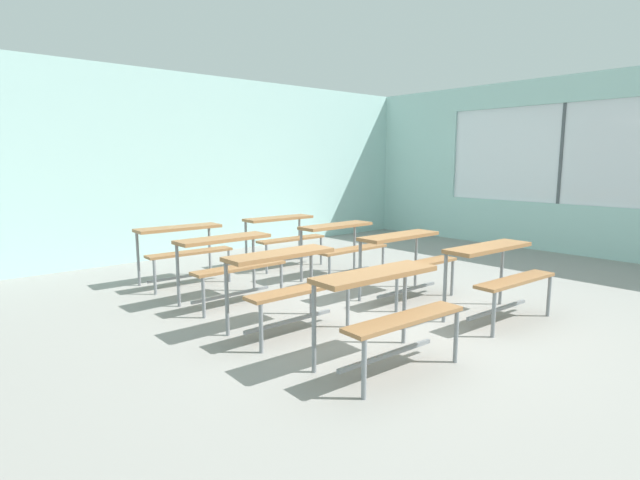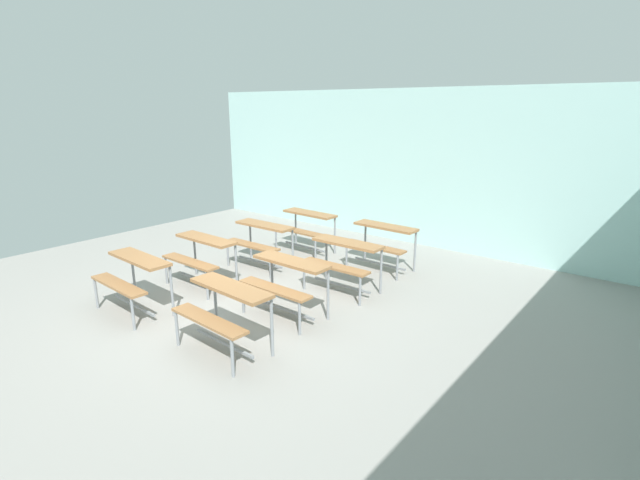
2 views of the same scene
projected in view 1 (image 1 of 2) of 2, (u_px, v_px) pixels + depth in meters
The scene contains 11 objects.
ground at pixel (387, 318), 5.18m from camera, with size 10.00×9.00×0.05m, color gray.
wall_back at pixel (184, 166), 8.29m from camera, with size 10.00×0.12×3.00m, color #A8D1CC.
wall_right at pixel (600, 169), 8.09m from camera, with size 0.12×9.00×3.00m.
desk_bench_r0c0 at pixel (385, 296), 3.83m from camera, with size 1.13×0.64×0.74m.
desk_bench_r0c1 at pixel (497, 264), 5.00m from camera, with size 1.13×0.64×0.74m.
desk_bench_r1c0 at pixel (287, 272), 4.64m from camera, with size 1.10×0.60×0.74m.
desk_bench_r1c1 at pixel (406, 250), 5.77m from camera, with size 1.11×0.60×0.74m.
desk_bench_r2c0 at pixel (229, 254), 5.57m from camera, with size 1.11×0.61×0.74m.
desk_bench_r2c1 at pixel (342, 238), 6.68m from camera, with size 1.11×0.60×0.74m.
desk_bench_r3c0 at pixel (183, 241), 6.45m from camera, with size 1.12×0.63×0.74m.
desk_bench_r3c1 at pixel (283, 229), 7.53m from camera, with size 1.12×0.62×0.74m.
Camera 1 is at (-3.80, -3.30, 1.60)m, focal length 28.00 mm.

